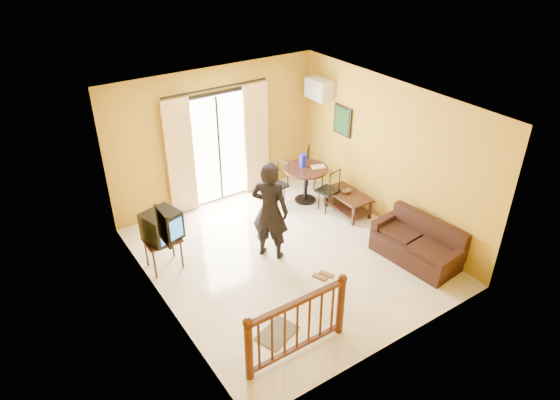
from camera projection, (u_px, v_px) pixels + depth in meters
ground at (287, 256)px, 8.81m from camera, size 5.00×5.00×0.00m
room_shell at (288, 170)px, 7.95m from camera, size 5.00×5.00×5.00m
balcony_door at (219, 148)px, 9.96m from camera, size 2.25×0.14×2.46m
tv_table at (162, 243)px, 8.31m from camera, size 0.57×0.48×0.58m
television at (162, 226)px, 8.16m from camera, size 0.66×0.62×0.49m
picture_left at (163, 227)px, 6.82m from camera, size 0.05×0.42×0.52m
dining_table at (306, 175)px, 10.22m from camera, size 0.91×0.91×0.76m
water_jug at (303, 160)px, 10.15m from camera, size 0.14×0.14×0.26m
serving_tray at (318, 167)px, 10.18m from camera, size 0.32×0.27×0.02m
dining_chairs at (306, 200)px, 10.53m from camera, size 1.65×1.45×0.95m
air_conditioner at (319, 89)px, 10.13m from camera, size 0.31×0.60×0.40m
botanical_print at (342, 121)px, 9.98m from camera, size 0.05×0.50×0.60m
coffee_table at (348, 200)px, 9.96m from camera, size 0.54×0.97×0.43m
bowl at (346, 191)px, 9.92m from camera, size 0.24×0.24×0.06m
sofa at (418, 245)px, 8.62m from camera, size 0.88×1.65×0.76m
standing_person at (270, 211)px, 8.41m from camera, size 0.74×0.79×1.81m
stair_balustrade at (297, 323)px, 6.61m from camera, size 1.63×0.13×1.04m
doormat at (277, 333)px, 7.20m from camera, size 0.70×0.58×0.02m
sandals at (323, 275)px, 8.33m from camera, size 0.33×0.27×0.03m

